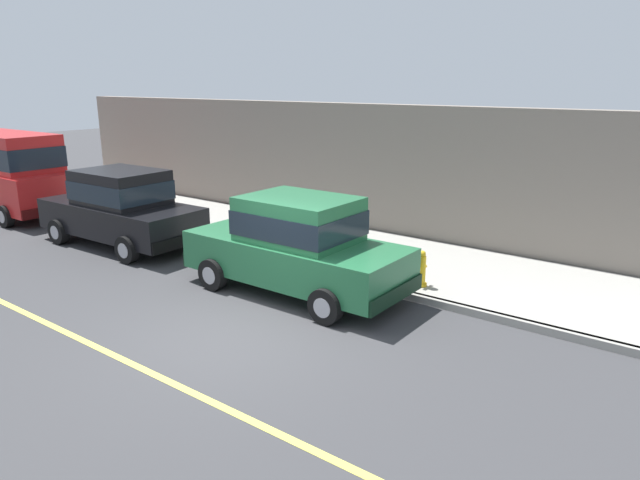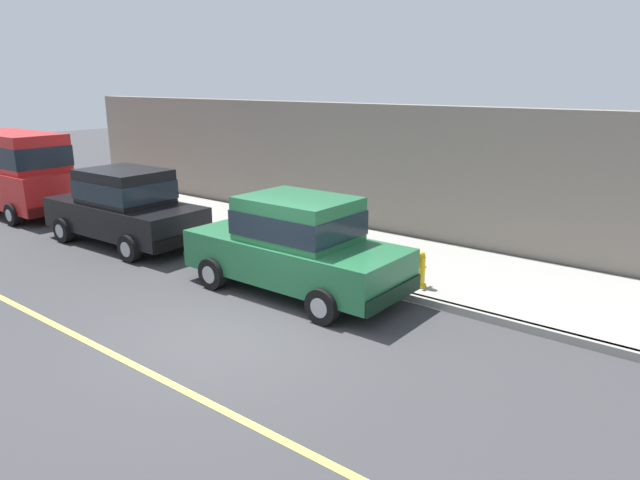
# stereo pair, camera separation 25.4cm
# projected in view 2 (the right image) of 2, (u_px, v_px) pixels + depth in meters

# --- Properties ---
(ground_plane) EXTENTS (80.00, 80.00, 0.00)m
(ground_plane) POSITION_uv_depth(u_px,v_px,m) (230.00, 335.00, 9.43)
(ground_plane) COLOR #38383A
(curb) EXTENTS (0.16, 64.00, 0.14)m
(curb) POSITION_uv_depth(u_px,v_px,m) (345.00, 280.00, 11.83)
(curb) COLOR gray
(curb) RESTS_ON ground
(sidewalk) EXTENTS (3.60, 64.00, 0.14)m
(sidewalk) POSITION_uv_depth(u_px,v_px,m) (391.00, 259.00, 13.18)
(sidewalk) COLOR #99968E
(sidewalk) RESTS_ON ground
(lane_centre_line) EXTENTS (0.12, 57.60, 0.01)m
(lane_centre_line) POSITION_uv_depth(u_px,v_px,m) (148.00, 372.00, 8.23)
(lane_centre_line) COLOR #E0D64C
(lane_centre_line) RESTS_ON ground
(car_green_sedan) EXTENTS (2.06, 4.61, 1.92)m
(car_green_sedan) POSITION_uv_depth(u_px,v_px,m) (296.00, 244.00, 11.11)
(car_green_sedan) COLOR #23663D
(car_green_sedan) RESTS_ON ground
(car_black_sedan) EXTENTS (2.14, 4.65, 1.92)m
(car_black_sedan) POSITION_uv_depth(u_px,v_px,m) (125.00, 206.00, 14.46)
(car_black_sedan) COLOR black
(car_black_sedan) RESTS_ON ground
(car_red_van) EXTENTS (2.17, 4.92, 2.52)m
(car_red_van) POSITION_uv_depth(u_px,v_px,m) (16.00, 169.00, 17.78)
(car_red_van) COLOR red
(car_red_van) RESTS_ON ground
(dog_black) EXTENTS (0.29, 0.75, 0.49)m
(dog_black) POSITION_uv_depth(u_px,v_px,m) (351.00, 244.00, 13.13)
(dog_black) COLOR black
(dog_black) RESTS_ON sidewalk
(fire_hydrant) EXTENTS (0.34, 0.24, 0.72)m
(fire_hydrant) POSITION_uv_depth(u_px,v_px,m) (421.00, 270.00, 11.16)
(fire_hydrant) COLOR gold
(fire_hydrant) RESTS_ON sidewalk
(building_facade) EXTENTS (0.50, 20.00, 3.46)m
(building_facade) POSITION_uv_depth(u_px,v_px,m) (307.00, 162.00, 16.87)
(building_facade) COLOR slate
(building_facade) RESTS_ON ground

